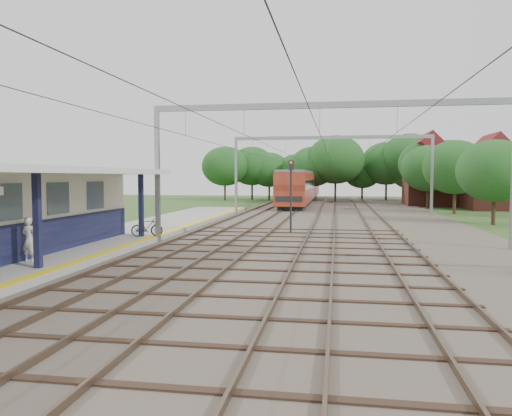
# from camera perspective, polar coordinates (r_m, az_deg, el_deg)

# --- Properties ---
(ground) EXTENTS (160.00, 160.00, 0.00)m
(ground) POSITION_cam_1_polar(r_m,az_deg,el_deg) (10.72, -14.05, -15.19)
(ground) COLOR #2D4C1E
(ground) RESTS_ON ground
(ballast_bed) EXTENTS (18.00, 90.00, 0.10)m
(ballast_bed) POSITION_cam_1_polar(r_m,az_deg,el_deg) (39.45, 9.15, -1.36)
(ballast_bed) COLOR #473D33
(ballast_bed) RESTS_ON ground
(platform) EXTENTS (5.00, 52.00, 0.35)m
(platform) POSITION_cam_1_polar(r_m,az_deg,el_deg) (26.22, -17.02, -3.69)
(platform) COLOR gray
(platform) RESTS_ON ground
(yellow_stripe) EXTENTS (0.45, 52.00, 0.01)m
(yellow_stripe) POSITION_cam_1_polar(r_m,az_deg,el_deg) (25.28, -12.44, -3.47)
(yellow_stripe) COLOR yellow
(yellow_stripe) RESTS_ON platform
(rail_tracks) EXTENTS (11.80, 88.00, 0.15)m
(rail_tracks) POSITION_cam_1_polar(r_m,az_deg,el_deg) (39.52, 5.52, -1.14)
(rail_tracks) COLOR brown
(rail_tracks) RESTS_ON ballast_bed
(catenary_system) EXTENTS (17.22, 88.00, 7.00)m
(catenary_system) POSITION_cam_1_polar(r_m,az_deg,el_deg) (34.65, 8.20, 7.01)
(catenary_system) COLOR gray
(catenary_system) RESTS_ON ground
(tree_band) EXTENTS (31.72, 30.88, 8.82)m
(tree_band) POSITION_cam_1_polar(r_m,az_deg,el_deg) (66.44, 9.11, 4.84)
(tree_band) COLOR #382619
(tree_band) RESTS_ON ground
(house_near) EXTENTS (7.00, 6.12, 7.89)m
(house_near) POSITION_cam_1_polar(r_m,az_deg,el_deg) (57.84, 26.33, 2.79)
(house_near) COLOR brown
(house_near) RESTS_ON ground
(house_far) EXTENTS (8.00, 6.12, 8.66)m
(house_far) POSITION_cam_1_polar(r_m,az_deg,el_deg) (62.45, 20.32, 3.20)
(house_far) COLOR brown
(house_far) RESTS_ON ground
(person) EXTENTS (0.65, 0.48, 1.64)m
(person) POSITION_cam_1_polar(r_m,az_deg,el_deg) (19.77, -24.48, -3.29)
(person) COLOR silver
(person) RESTS_ON platform
(bicycle) EXTENTS (1.67, 0.92, 0.96)m
(bicycle) POSITION_cam_1_polar(r_m,az_deg,el_deg) (26.28, -12.36, -2.16)
(bicycle) COLOR black
(bicycle) RESTS_ON platform
(train) EXTENTS (3.06, 38.14, 4.01)m
(train) POSITION_cam_1_polar(r_m,az_deg,el_deg) (66.63, 5.35, 2.56)
(train) COLOR black
(train) RESTS_ON ballast_bed
(signal_post) EXTENTS (0.33, 0.28, 4.38)m
(signal_post) POSITION_cam_1_polar(r_m,az_deg,el_deg) (29.59, 4.01, 2.31)
(signal_post) COLOR black
(signal_post) RESTS_ON ground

